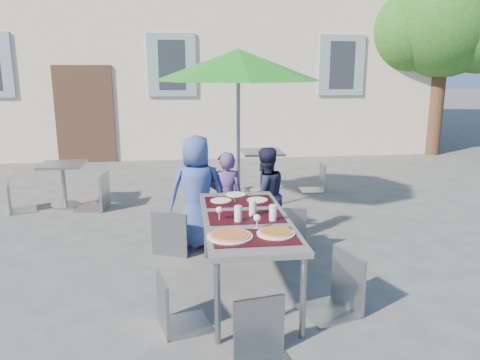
{
  "coord_description": "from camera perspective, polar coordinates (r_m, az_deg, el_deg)",
  "views": [
    {
      "loc": [
        0.2,
        -3.57,
        2.11
      ],
      "look_at": [
        0.83,
        1.48,
        0.9
      ],
      "focal_mm": 35.0,
      "sensor_mm": 36.0,
      "label": 1
    }
  ],
  "objects": [
    {
      "name": "ground",
      "position": [
        4.16,
        -9.24,
        -17.34
      ],
      "size": [
        90.0,
        90.0,
        0.0
      ],
      "primitive_type": "plane",
      "color": "#464648",
      "rests_on": "ground"
    },
    {
      "name": "tree",
      "position": [
        12.85,
        23.74,
        17.39
      ],
      "size": [
        3.6,
        3.0,
        4.7
      ],
      "color": "#482E1F",
      "rests_on": "ground"
    },
    {
      "name": "dining_table",
      "position": [
        4.43,
        0.73,
        -5.25
      ],
      "size": [
        0.8,
        1.85,
        0.76
      ],
      "color": "#414145",
      "rests_on": "ground"
    },
    {
      "name": "pizza_near_left",
      "position": [
        3.9,
        -1.23,
        -6.76
      ],
      "size": [
        0.38,
        0.38,
        0.03
      ],
      "color": "white",
      "rests_on": "dining_table"
    },
    {
      "name": "pizza_near_right",
      "position": [
        3.97,
        4.39,
        -6.4
      ],
      "size": [
        0.32,
        0.32,
        0.03
      ],
      "color": "white",
      "rests_on": "dining_table"
    },
    {
      "name": "glassware",
      "position": [
        4.31,
        1.38,
        -3.95
      ],
      "size": [
        0.55,
        0.44,
        0.15
      ],
      "color": "silver",
      "rests_on": "dining_table"
    },
    {
      "name": "place_settings",
      "position": [
        5.02,
        -0.2,
        -2.22
      ],
      "size": [
        0.64,
        0.47,
        0.01
      ],
      "color": "white",
      "rests_on": "dining_table"
    },
    {
      "name": "child_0",
      "position": [
        5.61,
        -5.28,
        -1.44
      ],
      "size": [
        0.67,
        0.44,
        1.36
      ],
      "primitive_type": "imported",
      "rotation": [
        0.0,
        0.0,
        3.14
      ],
      "color": "#354A93",
      "rests_on": "ground"
    },
    {
      "name": "child_1",
      "position": [
        5.7,
        -1.71,
        -2.24
      ],
      "size": [
        0.43,
        0.28,
        1.16
      ],
      "primitive_type": "imported",
      "rotation": [
        0.0,
        0.0,
        3.13
      ],
      "color": "#563670",
      "rests_on": "ground"
    },
    {
      "name": "child_2",
      "position": [
        5.75,
        3.01,
        -1.88
      ],
      "size": [
        0.66,
        0.51,
        1.2
      ],
      "primitive_type": "imported",
      "rotation": [
        0.0,
        0.0,
        3.49
      ],
      "color": "#191B37",
      "rests_on": "ground"
    },
    {
      "name": "chair_0",
      "position": [
        5.44,
        -8.27,
        -3.11
      ],
      "size": [
        0.58,
        0.58,
        0.99
      ],
      "color": "gray",
      "rests_on": "ground"
    },
    {
      "name": "chair_1",
      "position": [
        5.52,
        -1.45,
        -3.48
      ],
      "size": [
        0.45,
        0.45,
        0.88
      ],
      "color": "gray",
      "rests_on": "ground"
    },
    {
      "name": "chair_2",
      "position": [
        5.52,
        5.73,
        -2.38
      ],
      "size": [
        0.56,
        0.56,
        1.05
      ],
      "color": "#91989C",
      "rests_on": "ground"
    },
    {
      "name": "chair_3",
      "position": [
        3.9,
        -8.16,
        -10.92
      ],
      "size": [
        0.48,
        0.48,
        0.88
      ],
      "color": "gray",
      "rests_on": "ground"
    },
    {
      "name": "chair_4",
      "position": [
        4.2,
        12.11,
        -8.08
      ],
      "size": [
        0.57,
        0.56,
        1.01
      ],
      "color": "gray",
      "rests_on": "ground"
    },
    {
      "name": "chair_5",
      "position": [
        3.44,
        2.94,
        -14.11
      ],
      "size": [
        0.46,
        0.47,
        0.9
      ],
      "color": "gray",
      "rests_on": "ground"
    },
    {
      "name": "patio_umbrella",
      "position": [
        6.67,
        -0.22,
        13.66
      ],
      "size": [
        2.36,
        2.36,
        2.39
      ],
      "color": "#A0A1A7",
      "rests_on": "ground"
    },
    {
      "name": "cafe_table_0",
      "position": [
        7.77,
        -20.73,
        0.17
      ],
      "size": [
        0.65,
        0.65,
        0.69
      ],
      "color": "#A0A1A7",
      "rests_on": "ground"
    },
    {
      "name": "bg_chair_l_0",
      "position": [
        7.78,
        -25.83,
        -0.06
      ],
      "size": [
        0.47,
        0.47,
        0.84
      ],
      "color": "gray",
      "rests_on": "ground"
    },
    {
      "name": "bg_chair_r_0",
      "position": [
        7.45,
        -17.12,
        1.19
      ],
      "size": [
        0.52,
        0.52,
        1.04
      ],
      "color": "#90979B",
      "rests_on": "ground"
    },
    {
      "name": "cafe_table_1",
      "position": [
        8.12,
        2.71,
        1.89
      ],
      "size": [
        0.68,
        0.68,
        0.73
      ],
      "color": "#A0A1A7",
      "rests_on": "ground"
    },
    {
      "name": "bg_chair_l_1",
      "position": [
        8.04,
        -0.63,
        1.8
      ],
      "size": [
        0.5,
        0.5,
        0.86
      ],
      "color": "gray",
      "rests_on": "ground"
    },
    {
      "name": "bg_chair_r_1",
      "position": [
        8.35,
        9.45,
        2.28
      ],
      "size": [
        0.44,
        0.43,
        0.91
      ],
      "color": "#939B9F",
      "rests_on": "ground"
    }
  ]
}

